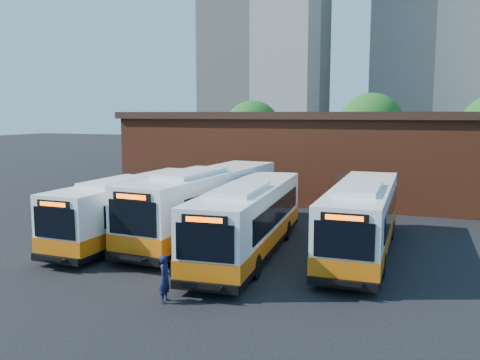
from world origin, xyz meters
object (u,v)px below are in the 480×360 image
at_px(bus_east, 362,221).
at_px(transit_worker, 165,279).
at_px(bus_midwest, 206,205).
at_px(bus_mideast, 249,222).
at_px(bus_west, 133,210).

xyz_separation_m(bus_east, transit_worker, (-5.20, -8.55, -0.68)).
distance_m(bus_midwest, bus_mideast, 4.03).
distance_m(bus_midwest, bus_east, 7.91).
bearing_deg(bus_west, transit_worker, -49.98).
bearing_deg(bus_mideast, transit_worker, -100.40).
bearing_deg(bus_east, bus_west, -174.87).
relative_size(bus_east, transit_worker, 7.46).
xyz_separation_m(bus_midwest, bus_mideast, (3.24, -2.39, -0.13)).
relative_size(bus_west, bus_mideast, 0.96).
distance_m(bus_east, transit_worker, 10.03).
bearing_deg(bus_midwest, bus_west, -148.94).
height_order(bus_mideast, transit_worker, bus_mideast).
bearing_deg(bus_west, bus_mideast, -5.43).
xyz_separation_m(bus_mideast, bus_east, (4.66, 2.06, 0.00)).
height_order(bus_east, transit_worker, bus_east).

